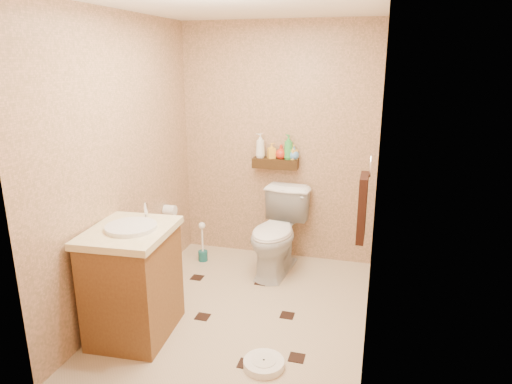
% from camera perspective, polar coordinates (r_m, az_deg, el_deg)
% --- Properties ---
extents(ground, '(2.50, 2.50, 0.00)m').
position_cam_1_polar(ground, '(3.94, -1.72, -14.77)').
color(ground, '#C7AE91').
rests_on(ground, ground).
extents(wall_back, '(2.00, 0.04, 2.40)m').
position_cam_1_polar(wall_back, '(4.66, 2.70, 5.98)').
color(wall_back, tan).
rests_on(wall_back, ground).
extents(wall_front, '(2.00, 0.04, 2.40)m').
position_cam_1_polar(wall_front, '(2.36, -10.94, -4.60)').
color(wall_front, tan).
rests_on(wall_front, ground).
extents(wall_left, '(0.04, 2.50, 2.40)m').
position_cam_1_polar(wall_left, '(3.89, -16.14, 3.28)').
color(wall_left, tan).
rests_on(wall_left, ground).
extents(wall_right, '(0.04, 2.50, 2.40)m').
position_cam_1_polar(wall_right, '(3.33, 14.80, 1.26)').
color(wall_right, tan).
rests_on(wall_right, ground).
extents(ceiling, '(2.00, 2.50, 0.02)m').
position_cam_1_polar(ceiling, '(3.40, -2.09, 22.51)').
color(ceiling, white).
rests_on(ceiling, wall_back).
extents(wall_shelf, '(0.46, 0.14, 0.10)m').
position_cam_1_polar(wall_shelf, '(4.62, 2.45, 3.61)').
color(wall_shelf, '#39240F').
rests_on(wall_shelf, wall_back).
extents(floor_accents, '(1.26, 1.30, 0.01)m').
position_cam_1_polar(floor_accents, '(3.90, -1.23, -15.09)').
color(floor_accents, black).
rests_on(floor_accents, ground).
extents(toilet, '(0.54, 0.84, 0.81)m').
position_cam_1_polar(toilet, '(4.46, 2.67, -5.13)').
color(toilet, white).
rests_on(toilet, ground).
extents(vanity, '(0.62, 0.74, 0.99)m').
position_cam_1_polar(vanity, '(3.59, -15.10, -10.63)').
color(vanity, brown).
rests_on(vanity, ground).
extents(bathroom_scale, '(0.34, 0.34, 0.06)m').
position_cam_1_polar(bathroom_scale, '(3.33, 0.98, -20.65)').
color(bathroom_scale, white).
rests_on(bathroom_scale, ground).
extents(toilet_brush, '(0.10, 0.10, 0.43)m').
position_cam_1_polar(toilet_brush, '(4.81, -6.69, -6.88)').
color(toilet_brush, '#175C5F').
rests_on(toilet_brush, ground).
extents(towel_ring, '(0.12, 0.30, 0.76)m').
position_cam_1_polar(towel_ring, '(3.64, 13.23, -1.53)').
color(towel_ring, silver).
rests_on(towel_ring, wall_right).
extents(toilet_paper, '(0.12, 0.11, 0.12)m').
position_cam_1_polar(toilet_paper, '(4.56, -10.72, -2.29)').
color(toilet_paper, white).
rests_on(toilet_paper, wall_left).
extents(bottle_a, '(0.13, 0.13, 0.25)m').
position_cam_1_polar(bottle_a, '(4.62, 0.55, 5.84)').
color(bottle_a, white).
rests_on(bottle_a, wall_shelf).
extents(bottle_b, '(0.10, 0.10, 0.16)m').
position_cam_1_polar(bottle_b, '(4.60, 1.96, 5.19)').
color(bottle_b, yellow).
rests_on(bottle_b, wall_shelf).
extents(bottle_c, '(0.12, 0.12, 0.14)m').
position_cam_1_polar(bottle_c, '(4.58, 3.15, 5.05)').
color(bottle_c, red).
rests_on(bottle_c, wall_shelf).
extents(bottle_d, '(0.13, 0.13, 0.25)m').
position_cam_1_polar(bottle_d, '(4.56, 4.08, 5.64)').
color(bottle_d, green).
rests_on(bottle_d, wall_shelf).
extents(bottle_e, '(0.10, 0.10, 0.15)m').
position_cam_1_polar(bottle_e, '(4.56, 4.68, 5.00)').
color(bottle_e, '#EDBC4F').
rests_on(bottle_e, wall_shelf).
extents(bottle_f, '(0.11, 0.11, 0.13)m').
position_cam_1_polar(bottle_f, '(4.56, 4.76, 4.88)').
color(bottle_f, '#5798DA').
rests_on(bottle_f, wall_shelf).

